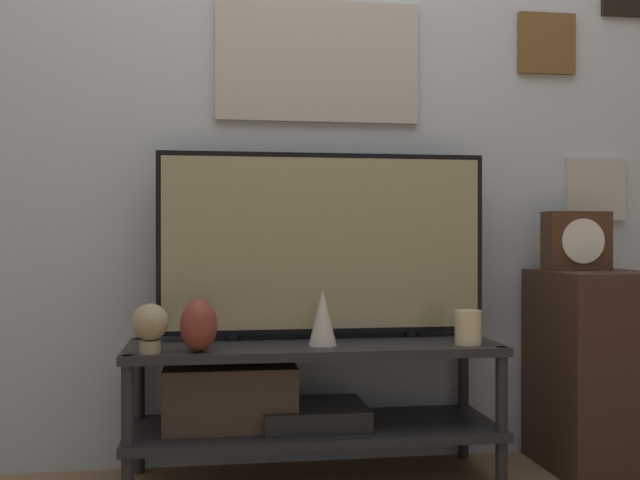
# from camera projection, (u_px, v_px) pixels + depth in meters

# --- Properties ---
(wall_back) EXTENTS (6.40, 0.08, 2.70)m
(wall_back) POSITION_uv_depth(u_px,v_px,m) (305.00, 104.00, 2.86)
(wall_back) COLOR #B2BCC6
(wall_back) RESTS_ON ground_plane
(media_console) EXTENTS (1.28, 0.44, 0.48)m
(media_console) POSITION_uv_depth(u_px,v_px,m) (285.00, 395.00, 2.58)
(media_console) COLOR #232326
(media_console) RESTS_ON ground_plane
(television) EXTENTS (1.18, 0.05, 0.67)m
(television) POSITION_uv_depth(u_px,v_px,m) (323.00, 243.00, 2.69)
(television) COLOR black
(television) RESTS_ON media_console
(vase_slim_bronze) EXTENTS (0.10, 0.10, 0.19)m
(vase_slim_bronze) POSITION_uv_depth(u_px,v_px,m) (323.00, 317.00, 2.52)
(vase_slim_bronze) COLOR beige
(vase_slim_bronze) RESTS_ON media_console
(vase_urn_stoneware) EXTENTS (0.12, 0.12, 0.17)m
(vase_urn_stoneware) POSITION_uv_depth(u_px,v_px,m) (199.00, 325.00, 2.39)
(vase_urn_stoneware) COLOR brown
(vase_urn_stoneware) RESTS_ON media_console
(candle_jar) EXTENTS (0.09, 0.09, 0.12)m
(candle_jar) POSITION_uv_depth(u_px,v_px,m) (468.00, 327.00, 2.55)
(candle_jar) COLOR beige
(candle_jar) RESTS_ON media_console
(decorative_bust) EXTENTS (0.12, 0.12, 0.16)m
(decorative_bust) POSITION_uv_depth(u_px,v_px,m) (150.00, 325.00, 2.35)
(decorative_bust) COLOR tan
(decorative_bust) RESTS_ON media_console
(side_table) EXTENTS (0.39, 0.46, 0.72)m
(side_table) POSITION_uv_depth(u_px,v_px,m) (597.00, 370.00, 2.74)
(side_table) COLOR #382319
(side_table) RESTS_ON ground_plane
(mantel_clock) EXTENTS (0.24, 0.11, 0.22)m
(mantel_clock) POSITION_uv_depth(u_px,v_px,m) (576.00, 241.00, 2.79)
(mantel_clock) COLOR #422819
(mantel_clock) RESTS_ON side_table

